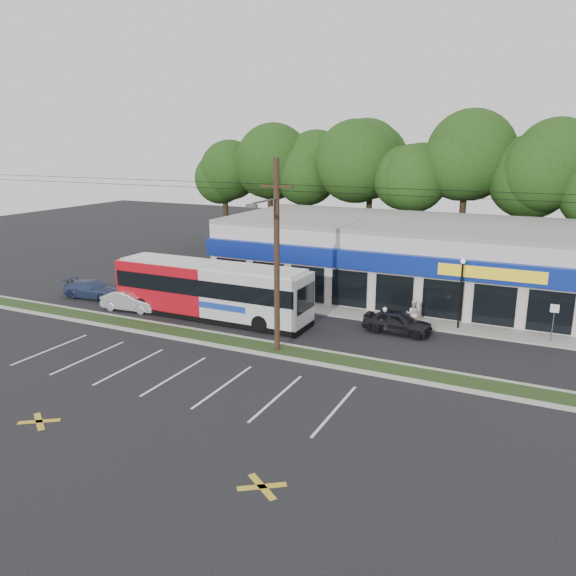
# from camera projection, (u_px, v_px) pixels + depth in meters

# --- Properties ---
(ground) EXTENTS (120.00, 120.00, 0.00)m
(ground) POSITION_uv_depth(u_px,v_px,m) (219.00, 348.00, 30.03)
(ground) COLOR black
(ground) RESTS_ON ground
(grass_strip) EXTENTS (40.00, 1.60, 0.12)m
(grass_strip) POSITION_uv_depth(u_px,v_px,m) (229.00, 342.00, 30.89)
(grass_strip) COLOR #1C3415
(grass_strip) RESTS_ON ground
(curb_south) EXTENTS (40.00, 0.25, 0.14)m
(curb_south) POSITION_uv_depth(u_px,v_px,m) (220.00, 346.00, 30.15)
(curb_south) COLOR #9E9E93
(curb_south) RESTS_ON ground
(curb_north) EXTENTS (40.00, 0.25, 0.14)m
(curb_north) POSITION_uv_depth(u_px,v_px,m) (237.00, 337.00, 31.63)
(curb_north) COLOR #9E9E93
(curb_north) RESTS_ON ground
(sidewalk) EXTENTS (32.00, 2.20, 0.10)m
(sidewalk) POSITION_uv_depth(u_px,v_px,m) (362.00, 315.00, 35.77)
(sidewalk) COLOR #9E9E93
(sidewalk) RESTS_ON ground
(strip_mall) EXTENTS (25.00, 12.55, 5.30)m
(strip_mall) POSITION_uv_depth(u_px,v_px,m) (400.00, 256.00, 40.94)
(strip_mall) COLOR #BDB6AF
(strip_mall) RESTS_ON ground
(utility_pole) EXTENTS (50.00, 2.77, 10.00)m
(utility_pole) POSITION_uv_depth(u_px,v_px,m) (273.00, 250.00, 28.29)
(utility_pole) COLOR black
(utility_pole) RESTS_ON ground
(lamp_post) EXTENTS (0.30, 0.30, 4.25)m
(lamp_post) POSITION_uv_depth(u_px,v_px,m) (461.00, 286.00, 32.42)
(lamp_post) COLOR black
(lamp_post) RESTS_ON ground
(sign_post) EXTENTS (0.45, 0.10, 2.23)m
(sign_post) POSITION_uv_depth(u_px,v_px,m) (554.00, 316.00, 30.41)
(sign_post) COLOR #59595E
(sign_post) RESTS_ON ground
(tree_line) EXTENTS (46.76, 6.76, 11.83)m
(tree_line) POSITION_uv_depth(u_px,v_px,m) (416.00, 169.00, 48.92)
(tree_line) COLOR black
(tree_line) RESTS_ON ground
(metrobus) EXTENTS (12.96, 2.79, 3.48)m
(metrobus) POSITION_uv_depth(u_px,v_px,m) (211.00, 289.00, 34.91)
(metrobus) COLOR #B20D19
(metrobus) RESTS_ON ground
(car_dark) EXTENTS (4.01, 1.77, 1.34)m
(car_dark) POSITION_uv_depth(u_px,v_px,m) (397.00, 322.00, 32.29)
(car_dark) COLOR black
(car_dark) RESTS_ON ground
(car_silver) EXTENTS (4.02, 1.81, 1.28)m
(car_silver) POSITION_uv_depth(u_px,v_px,m) (131.00, 301.00, 36.70)
(car_silver) COLOR #A9AAB1
(car_silver) RESTS_ON ground
(car_blue) EXTENTS (4.51, 2.21, 1.26)m
(car_blue) POSITION_uv_depth(u_px,v_px,m) (93.00, 289.00, 39.66)
(car_blue) COLOR navy
(car_blue) RESTS_ON ground
(pedestrian_a) EXTENTS (0.65, 0.54, 1.52)m
(pedestrian_a) POSITION_uv_depth(u_px,v_px,m) (384.00, 320.00, 32.42)
(pedestrian_a) COLOR white
(pedestrian_a) RESTS_ON ground
(pedestrian_b) EXTENTS (0.90, 0.73, 1.74)m
(pedestrian_b) POSITION_uv_depth(u_px,v_px,m) (413.00, 314.00, 33.15)
(pedestrian_b) COLOR silver
(pedestrian_b) RESTS_ON ground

